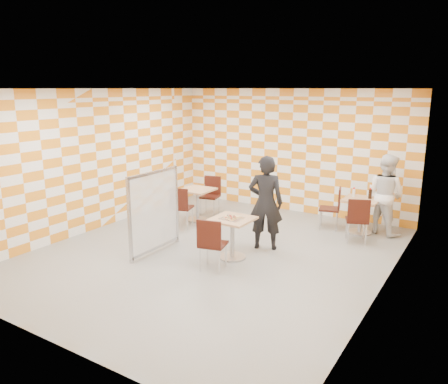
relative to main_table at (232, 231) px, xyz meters
name	(u,v)px	position (x,y,z in m)	size (l,w,h in m)	color
room_shell	(229,170)	(-0.40, 0.55, 0.99)	(7.00, 7.00, 7.00)	gray
main_table	(232,231)	(0.00, 0.00, 0.00)	(0.70, 0.70, 0.75)	tan
second_table	(361,210)	(1.58, 2.64, 0.00)	(0.70, 0.70, 0.75)	tan
empty_table	(197,199)	(-1.88, 1.56, 0.00)	(0.70, 0.70, 0.75)	tan
chair_main_front	(211,241)	(0.02, -0.71, 0.04)	(0.51, 0.52, 0.92)	#34110A
chair_second_front	(358,217)	(1.70, 1.95, 0.04)	(0.55, 0.55, 0.92)	#34110A
chair_second_side	(334,205)	(1.02, 2.59, 0.04)	(0.52, 0.52, 0.92)	#34110A
chair_empty_near	(181,204)	(-1.83, 0.87, 0.04)	(0.53, 0.53, 0.92)	#34110A
chair_empty_far	(211,192)	(-1.91, 2.18, 0.04)	(0.50, 0.51, 0.92)	#34110A
partition	(154,211)	(-1.38, -0.50, 0.28)	(0.08, 1.38, 1.55)	white
man_dark	(266,203)	(0.28, 0.76, 0.39)	(0.66, 0.43, 1.80)	black
man_white	(385,194)	(2.00, 2.90, 0.34)	(0.82, 0.64, 1.69)	white
pizza_on_foil	(232,217)	(0.00, -0.02, 0.26)	(0.40, 0.40, 0.04)	silver
sport_bottle	(354,192)	(1.38, 2.75, 0.33)	(0.06, 0.06, 0.20)	white
soda_bottle	(370,194)	(1.72, 2.74, 0.34)	(0.07, 0.07, 0.23)	black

